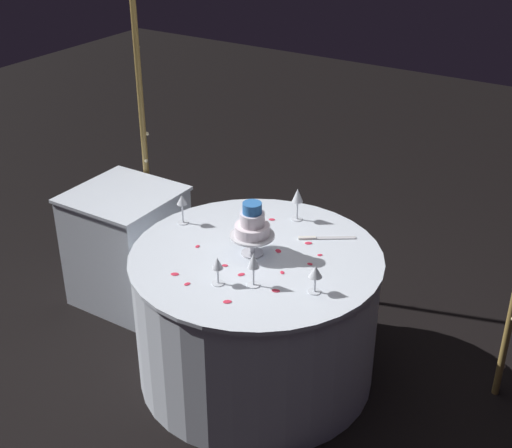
{
  "coord_description": "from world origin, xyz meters",
  "views": [
    {
      "loc": [
        1.59,
        -2.51,
        2.49
      ],
      "look_at": [
        0.0,
        0.0,
        0.9
      ],
      "focal_mm": 49.24,
      "sensor_mm": 36.0,
      "label": 1
    }
  ],
  "objects": [
    {
      "name": "rose_petal_3",
      "position": [
        -0.07,
        -0.17,
        0.73
      ],
      "size": [
        0.04,
        0.03,
        0.0
      ],
      "primitive_type": "ellipsoid",
      "rotation": [
        0.0,
        0.0,
        3.53
      ],
      "color": "#E02D47",
      "rests_on": "main_table"
    },
    {
      "name": "rose_petal_12",
      "position": [
        0.11,
        -0.41,
        0.73
      ],
      "size": [
        0.05,
        0.05,
        0.0
      ],
      "primitive_type": "ellipsoid",
      "rotation": [
        0.0,
        0.0,
        0.7
      ],
      "color": "#E02D47",
      "rests_on": "main_table"
    },
    {
      "name": "rose_petal_10",
      "position": [
        0.19,
        -0.07,
        0.73
      ],
      "size": [
        0.03,
        0.03,
        0.0
      ],
      "primitive_type": "ellipsoid",
      "rotation": [
        0.0,
        0.0,
        5.45
      ],
      "color": "#E02D47",
      "rests_on": "main_table"
    },
    {
      "name": "rose_petal_1",
      "position": [
        -0.13,
        -0.39,
        0.73
      ],
      "size": [
        0.03,
        0.04,
        0.0
      ],
      "primitive_type": "ellipsoid",
      "rotation": [
        0.0,
        0.0,
        1.22
      ],
      "color": "#E02D47",
      "rests_on": "main_table"
    },
    {
      "name": "wine_glass_4",
      "position": [
        0.14,
        -0.24,
        0.86
      ],
      "size": [
        0.06,
        0.06,
        0.17
      ],
      "color": "silver",
      "rests_on": "main_table"
    },
    {
      "name": "wine_glass_2",
      "position": [
        -0.51,
        0.08,
        0.86
      ],
      "size": [
        0.06,
        0.06,
        0.16
      ],
      "color": "silver",
      "rests_on": "main_table"
    },
    {
      "name": "rose_petal_5",
      "position": [
        -0.29,
        -0.09,
        0.73
      ],
      "size": [
        0.02,
        0.03,
        0.0
      ],
      "primitive_type": "ellipsoid",
      "rotation": [
        0.0,
        0.0,
        1.73
      ],
      "color": "#E02D47",
      "rests_on": "main_table"
    },
    {
      "name": "decorative_arch",
      "position": [
        -0.0,
        0.52,
        1.41
      ],
      "size": [
        2.34,
        0.06,
        2.11
      ],
      "color": "olive",
      "rests_on": "ground"
    },
    {
      "name": "rose_petal_2",
      "position": [
        0.16,
        0.24,
        0.73
      ],
      "size": [
        0.05,
        0.04,
        0.0
      ],
      "primitive_type": "ellipsoid",
      "rotation": [
        0.0,
        0.0,
        0.62
      ],
      "color": "#E02D47",
      "rests_on": "main_table"
    },
    {
      "name": "rose_petal_6",
      "position": [
        -0.13,
        0.36,
        0.73
      ],
      "size": [
        0.04,
        0.04,
        0.0
      ],
      "primitive_type": "ellipsoid",
      "rotation": [
        0.0,
        0.0,
        3.48
      ],
      "color": "#E02D47",
      "rests_on": "main_table"
    },
    {
      "name": "rose_petal_7",
      "position": [
        0.07,
        0.09,
        0.73
      ],
      "size": [
        0.05,
        0.04,
        0.0
      ],
      "primitive_type": "ellipsoid",
      "rotation": [
        0.0,
        0.0,
        2.52
      ],
      "color": "#E02D47",
      "rests_on": "main_table"
    },
    {
      "name": "ground_plane",
      "position": [
        0.0,
        0.0,
        0.0
      ],
      "size": [
        12.0,
        12.0,
        0.0
      ],
      "primitive_type": "plane",
      "color": "black"
    },
    {
      "name": "wine_glass_1",
      "position": [
        -0.01,
        -0.31,
        0.83
      ],
      "size": [
        0.06,
        0.06,
        0.14
      ],
      "color": "silver",
      "rests_on": "main_table"
    },
    {
      "name": "rose_petal_0",
      "position": [
        0.04,
        -0.19,
        0.73
      ],
      "size": [
        0.04,
        0.04,
        0.0
      ],
      "primitive_type": "ellipsoid",
      "rotation": [
        0.0,
        0.0,
        1.04
      ],
      "color": "#E02D47",
      "rests_on": "main_table"
    },
    {
      "name": "rose_petal_4",
      "position": [
        0.27,
        0.06,
        0.73
      ],
      "size": [
        0.03,
        0.02,
        0.0
      ],
      "primitive_type": "ellipsoid",
      "rotation": [
        0.0,
        0.0,
        3.2
      ],
      "color": "#E02D47",
      "rests_on": "main_table"
    },
    {
      "name": "tiered_cake",
      "position": [
        -0.02,
        0.0,
        0.89
      ],
      "size": [
        0.22,
        0.22,
        0.28
      ],
      "color": "silver",
      "rests_on": "main_table"
    },
    {
      "name": "rose_petal_8",
      "position": [
        -0.23,
        -0.36,
        0.73
      ],
      "size": [
        0.05,
        0.04,
        0.0
      ],
      "primitive_type": "ellipsoid",
      "rotation": [
        0.0,
        0.0,
        3.62
      ],
      "color": "#E02D47",
      "rests_on": "main_table"
    },
    {
      "name": "wine_glass_3",
      "position": [
        -0.01,
        0.44,
        0.87
      ],
      "size": [
        0.06,
        0.06,
        0.18
      ],
      "color": "silver",
      "rests_on": "main_table"
    },
    {
      "name": "main_table",
      "position": [
        0.0,
        0.0,
        0.37
      ],
      "size": [
        1.26,
        1.26,
        0.73
      ],
      "color": "silver",
      "rests_on": "ground"
    },
    {
      "name": "cake_knife",
      "position": [
        0.2,
        0.32,
        0.74
      ],
      "size": [
        0.26,
        0.18,
        0.01
      ],
      "color": "silver",
      "rests_on": "main_table"
    },
    {
      "name": "side_table",
      "position": [
        -1.05,
        0.2,
        0.36
      ],
      "size": [
        0.59,
        0.59,
        0.72
      ],
      "color": "silver",
      "rests_on": "ground"
    },
    {
      "name": "rose_petal_11",
      "position": [
        0.25,
        -0.22,
        0.73
      ],
      "size": [
        0.04,
        0.04,
        0.0
      ],
      "primitive_type": "ellipsoid",
      "rotation": [
        0.0,
        0.0,
        3.46
      ],
      "color": "#E02D47",
      "rests_on": "main_table"
    },
    {
      "name": "wine_glass_0",
      "position": [
        0.4,
        -0.14,
        0.83
      ],
      "size": [
        0.06,
        0.06,
        0.14
      ],
      "color": "silver",
      "rests_on": "main_table"
    },
    {
      "name": "rose_petal_9",
      "position": [
        0.27,
        0.16,
        0.73
      ],
      "size": [
        0.03,
        0.03,
        0.0
      ],
      "primitive_type": "ellipsoid",
      "rotation": [
        0.0,
        0.0,
        0.74
      ],
      "color": "#E02D47",
      "rests_on": "main_table"
    }
  ]
}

